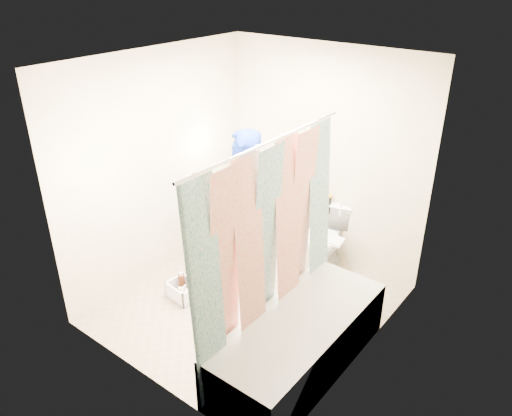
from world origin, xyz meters
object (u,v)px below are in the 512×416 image
Objects in this scene: bathtub at (299,341)px; toilet at (328,239)px; plumber at (243,207)px; cleaning_caddy at (184,292)px.

bathtub is 2.51× the size of toilet.
toilet reaches higher than bathtub.
plumber is 1.06m from cleaning_caddy.
toilet is 1.07m from plumber.
bathtub reaches higher than cleaning_caddy.
toilet is (-0.62, 1.51, 0.08)m from bathtub.
cleaning_caddy is at bearing 177.19° from bathtub.
plumber reaches higher than bathtub.
bathtub is 1.05× the size of plumber.
bathtub is at bearing 23.42° from plumber.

